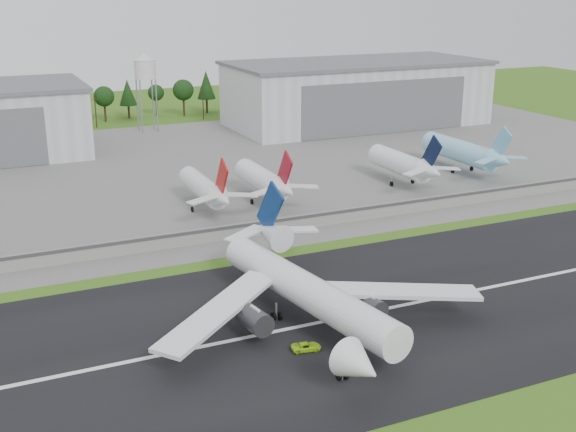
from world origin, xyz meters
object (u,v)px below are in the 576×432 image
ground_vehicle (306,347)px  parked_jet_red_a (207,189)px  main_airliner (308,300)px  parked_jet_skyblue (466,152)px  parked_jet_red_b (266,181)px  parked_jet_navy (406,164)px

ground_vehicle → parked_jet_red_a: bearing=4.5°
main_airliner → parked_jet_skyblue: (87.14, 72.04, 1.58)m
main_airliner → parked_jet_red_b: size_ratio=1.89×
parked_jet_red_a → parked_jet_navy: size_ratio=1.00×
parked_jet_red_b → parked_jet_skyblue: (66.53, 5.04, 0.28)m
parked_jet_red_a → parked_jet_red_b: 15.93m
main_airliner → parked_jet_red_b: main_airliner is taller
main_airliner → parked_jet_red_b: bearing=-116.6°
parked_jet_navy → parked_jet_red_b: bearing=-180.0°
parked_jet_navy → parked_jet_skyblue: 25.03m
ground_vehicle → parked_jet_red_b: size_ratio=0.15×
main_airliner → parked_jet_red_a: bearing=-103.5°
main_airliner → parked_jet_navy: (62.62, 67.02, 1.46)m
main_airliner → ground_vehicle: 9.26m
ground_vehicle → parked_jet_skyblue: (90.95, 79.39, 5.73)m
parked_jet_red_b → parked_jet_navy: 42.01m
ground_vehicle → parked_jet_navy: parked_jet_navy is taller
ground_vehicle → parked_jet_red_b: parked_jet_red_b is taller
ground_vehicle → parked_jet_skyblue: 120.86m
ground_vehicle → parked_jet_skyblue: parked_jet_skyblue is taller
main_airliner → parked_jet_red_a: main_airliner is taller
ground_vehicle → parked_jet_skyblue: size_ratio=0.12×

